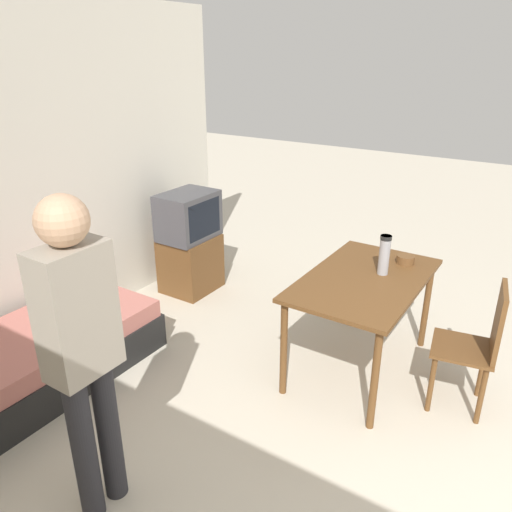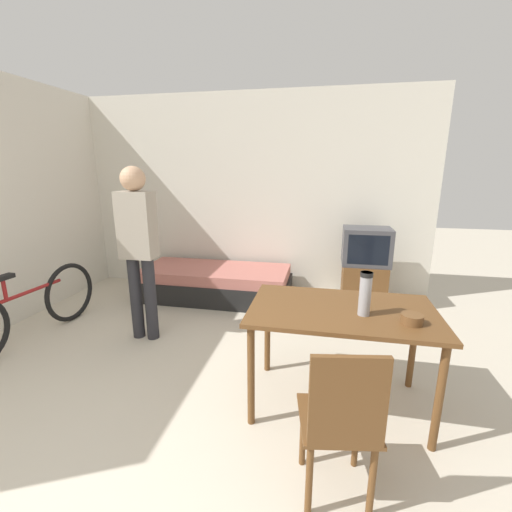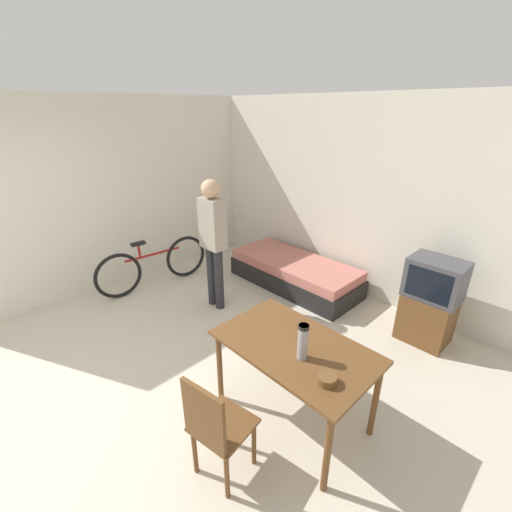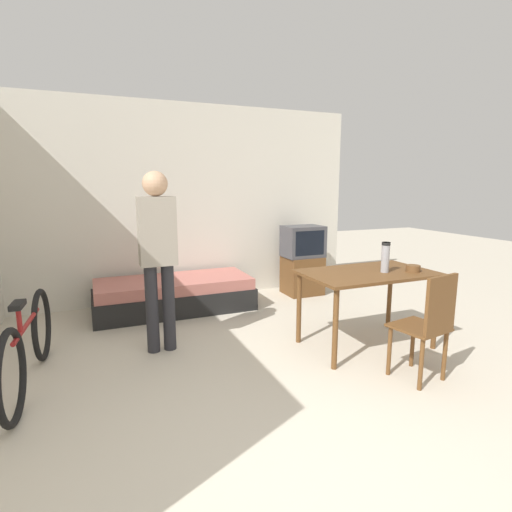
# 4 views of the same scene
# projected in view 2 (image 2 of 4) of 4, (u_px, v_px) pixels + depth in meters

# --- Properties ---
(wall_back) EXTENTS (5.29, 0.06, 2.70)m
(wall_back) POSITION_uv_depth(u_px,v_px,m) (236.00, 195.00, 4.81)
(wall_back) COLOR silver
(wall_back) RESTS_ON ground_plane
(daybed) EXTENTS (1.99, 0.85, 0.42)m
(daybed) POSITION_uv_depth(u_px,v_px,m) (216.00, 283.00, 4.63)
(daybed) COLOR black
(daybed) RESTS_ON ground_plane
(tv) EXTENTS (0.57, 0.46, 1.02)m
(tv) POSITION_uv_depth(u_px,v_px,m) (365.00, 268.00, 4.24)
(tv) COLOR brown
(tv) RESTS_ON ground_plane
(dining_table) EXTENTS (1.29, 0.78, 0.77)m
(dining_table) POSITION_uv_depth(u_px,v_px,m) (341.00, 320.00, 2.41)
(dining_table) COLOR brown
(dining_table) RESTS_ON ground_plane
(wooden_chair) EXTENTS (0.45, 0.45, 0.92)m
(wooden_chair) POSITION_uv_depth(u_px,v_px,m) (341.00, 420.00, 1.69)
(wooden_chair) COLOR brown
(wooden_chair) RESTS_ON ground_plane
(bicycle) EXTENTS (0.19, 1.74, 0.76)m
(bicycle) POSITION_uv_depth(u_px,v_px,m) (28.00, 309.00, 3.42)
(bicycle) COLOR black
(bicycle) RESTS_ON ground_plane
(person_standing) EXTENTS (0.34, 0.23, 1.74)m
(person_standing) POSITION_uv_depth(u_px,v_px,m) (138.00, 242.00, 3.33)
(person_standing) COLOR #28282D
(person_standing) RESTS_ON ground_plane
(thermos_flask) EXTENTS (0.08, 0.08, 0.30)m
(thermos_flask) POSITION_uv_depth(u_px,v_px,m) (365.00, 292.00, 2.25)
(thermos_flask) COLOR #99999E
(thermos_flask) RESTS_ON dining_table
(mate_bowl) EXTENTS (0.14, 0.14, 0.06)m
(mate_bowl) POSITION_uv_depth(u_px,v_px,m) (412.00, 319.00, 2.15)
(mate_bowl) COLOR brown
(mate_bowl) RESTS_ON dining_table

